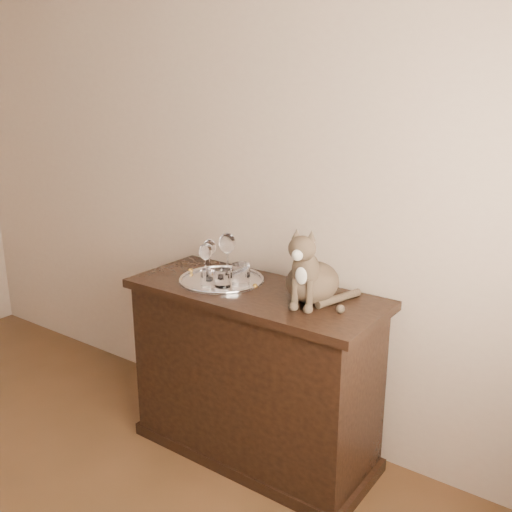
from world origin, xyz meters
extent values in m
cube|color=#C2A792|center=(0.00, 2.25, 1.35)|extent=(4.00, 0.10, 2.70)
cylinder|color=white|center=(0.41, 1.94, 0.85)|extent=(0.40, 0.40, 0.01)
cylinder|color=silver|center=(0.47, 1.87, 0.90)|extent=(0.07, 0.07, 0.08)
cylinder|color=white|center=(0.42, 1.83, 0.90)|extent=(0.07, 0.07, 0.08)
cylinder|color=silver|center=(0.52, 1.95, 0.91)|extent=(0.08, 0.08, 0.10)
camera|label=1|loc=(2.02, -0.03, 1.73)|focal=40.00mm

